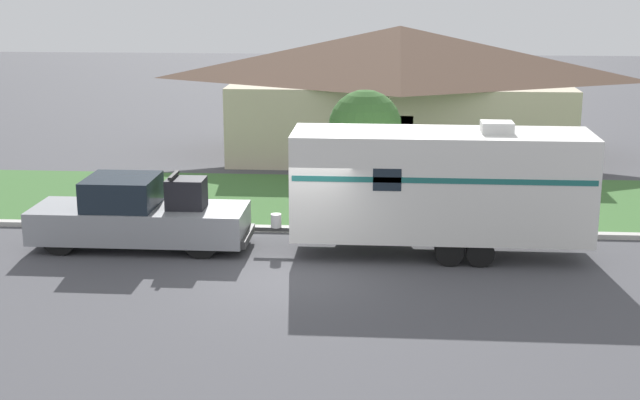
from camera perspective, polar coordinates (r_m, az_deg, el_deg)
The scene contains 8 objects.
ground_plane at distance 21.83m, azimuth -1.39°, elevation -4.83°, with size 120.00×120.00×0.00m, color #47474C.
curb_strip at distance 25.37m, azimuth -0.55°, elevation -1.90°, with size 80.00×0.30×0.14m.
lawn_strip at distance 28.89m, azimuth 0.06°, elevation 0.03°, with size 80.00×7.00×0.03m.
house_across_street at distance 35.77m, azimuth 5.08°, elevation 7.09°, with size 14.03×6.96×5.14m.
pickup_truck at distance 24.26m, azimuth -11.51°, elevation -1.01°, with size 5.82×1.96×2.03m.
travel_trailer at distance 23.15m, azimuth 7.72°, elevation 1.00°, with size 8.66×2.23×3.53m.
mailbox at distance 26.22m, azimuth 8.14°, elevation 0.49°, with size 0.48×0.20×1.23m.
tree_in_yard at distance 26.65m, azimuth 2.90°, elevation 4.71°, with size 2.17×2.17×3.82m.
Camera 1 is at (2.08, -20.51, 7.20)m, focal length 50.00 mm.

